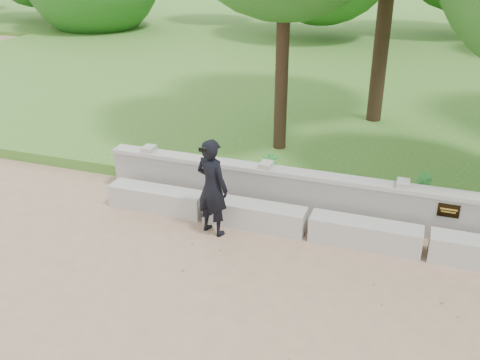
# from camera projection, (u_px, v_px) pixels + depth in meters

# --- Properties ---
(ground) EXTENTS (80.00, 80.00, 0.00)m
(ground) POSITION_uv_depth(u_px,v_px,m) (419.00, 326.00, 7.36)
(ground) COLOR #A18263
(ground) RESTS_ON ground
(lawn) EXTENTS (40.00, 22.00, 0.25)m
(lawn) POSITION_uv_depth(u_px,v_px,m) (437.00, 80.00, 19.30)
(lawn) COLOR #316119
(lawn) RESTS_ON ground
(concrete_bench) EXTENTS (11.90, 0.45, 0.45)m
(concrete_bench) POSITION_uv_depth(u_px,v_px,m) (426.00, 244.00, 8.89)
(concrete_bench) COLOR #ACAAA2
(concrete_bench) RESTS_ON ground
(parapet_wall) EXTENTS (12.50, 0.35, 0.90)m
(parapet_wall) POSITION_uv_depth(u_px,v_px,m) (429.00, 212.00, 9.39)
(parapet_wall) COLOR #A29F99
(parapet_wall) RESTS_ON ground
(man_main) EXTENTS (0.76, 0.70, 1.79)m
(man_main) POSITION_uv_depth(u_px,v_px,m) (212.00, 187.00, 9.32)
(man_main) COLOR black
(man_main) RESTS_ON ground
(shrub_a) EXTENTS (0.44, 0.40, 0.69)m
(shrub_a) POSITION_uv_depth(u_px,v_px,m) (271.00, 167.00, 10.87)
(shrub_a) COLOR #2C8130
(shrub_a) RESTS_ON lawn
(shrub_b) EXTENTS (0.43, 0.45, 0.64)m
(shrub_b) POSITION_uv_depth(u_px,v_px,m) (423.00, 189.00, 9.99)
(shrub_b) COLOR #2C8130
(shrub_b) RESTS_ON lawn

